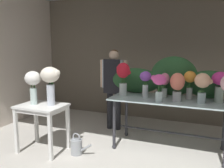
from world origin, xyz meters
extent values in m
plane|color=beige|center=(0.00, 1.64, 0.00)|extent=(7.73, 7.73, 0.00)
cube|color=#706656|center=(0.00, 3.29, 1.41)|extent=(5.95, 0.12, 2.81)
cube|color=beige|center=(-2.97, 1.64, 1.41)|extent=(0.12, 3.41, 2.81)
cube|color=#B0C9CA|center=(0.47, 1.67, 0.83)|extent=(1.85, 0.82, 0.02)
cylinder|color=#2D2D33|center=(-0.36, 1.37, 0.41)|extent=(0.05, 0.05, 0.82)
sphere|color=#2D2D33|center=(-0.36, 1.37, 0.03)|extent=(0.07, 0.07, 0.07)
sphere|color=#2D2D33|center=(1.29, 1.37, 0.03)|extent=(0.07, 0.07, 0.07)
cylinder|color=#2D2D33|center=(-0.36, 1.98, 0.41)|extent=(0.05, 0.05, 0.82)
sphere|color=#2D2D33|center=(-0.36, 1.98, 0.03)|extent=(0.07, 0.07, 0.07)
cylinder|color=#2D2D33|center=(1.29, 1.98, 0.41)|extent=(0.05, 0.05, 0.82)
sphere|color=#2D2D33|center=(1.29, 1.98, 0.03)|extent=(0.07, 0.07, 0.07)
cylinder|color=#2D2D33|center=(0.47, 1.67, 0.29)|extent=(1.65, 0.03, 0.03)
cube|color=white|center=(-1.38, 0.86, 0.74)|extent=(0.72, 0.55, 0.03)
cube|color=white|center=(-1.38, 0.86, 0.70)|extent=(0.66, 0.49, 0.06)
cube|color=white|center=(-1.71, 0.63, 0.36)|extent=(0.05, 0.05, 0.73)
cube|color=white|center=(-1.06, 0.63, 0.36)|extent=(0.05, 0.05, 0.73)
cube|color=white|center=(-1.71, 1.09, 0.36)|extent=(0.05, 0.05, 0.73)
cube|color=white|center=(-1.06, 1.09, 0.36)|extent=(0.05, 0.05, 0.73)
cylinder|color=#232328|center=(-0.81, 2.25, 0.43)|extent=(0.12, 0.12, 0.85)
cylinder|color=#232328|center=(-0.64, 2.25, 0.43)|extent=(0.12, 0.12, 0.85)
cube|color=#B2BCC6|center=(-0.72, 2.25, 1.13)|extent=(0.40, 0.22, 0.55)
cube|color=black|center=(-0.72, 2.14, 1.09)|extent=(0.34, 0.02, 0.67)
cylinder|color=beige|center=(-0.97, 2.25, 1.12)|extent=(0.09, 0.09, 0.55)
cylinder|color=beige|center=(-0.47, 2.25, 1.12)|extent=(0.09, 0.09, 0.55)
sphere|color=beige|center=(-0.72, 2.25, 1.49)|extent=(0.20, 0.20, 0.20)
ellipsoid|color=brown|center=(-0.72, 2.27, 1.55)|extent=(0.15, 0.15, 0.09)
ellipsoid|color=#28562D|center=(-0.17, 1.96, 1.06)|extent=(0.89, 0.26, 0.44)
ellipsoid|color=#28562D|center=(0.47, 1.96, 1.17)|extent=(0.77, 0.23, 0.66)
ellipsoid|color=#28562D|center=(1.04, 1.96, 1.07)|extent=(0.75, 0.26, 0.45)
cylinder|color=silver|center=(0.94, 1.54, 0.92)|extent=(0.12, 0.12, 0.16)
cylinder|color=#9EBCB2|center=(0.94, 1.54, 0.88)|extent=(0.11, 0.11, 0.07)
cylinder|color=#28562D|center=(0.96, 1.55, 0.99)|extent=(0.01, 0.01, 0.26)
cylinder|color=#28562D|center=(0.93, 1.56, 0.99)|extent=(0.01, 0.01, 0.26)
cylinder|color=#28562D|center=(0.93, 1.53, 0.99)|extent=(0.01, 0.01, 0.26)
ellipsoid|color=#F4B78E|center=(0.94, 1.54, 1.18)|extent=(0.22, 0.22, 0.21)
sphere|color=#F4B78E|center=(0.88, 1.52, 1.16)|extent=(0.07, 0.07, 0.07)
sphere|color=#F4B78E|center=(1.04, 1.57, 1.17)|extent=(0.08, 0.08, 0.08)
ellipsoid|color=#477F3D|center=(0.93, 1.54, 1.02)|extent=(0.11, 0.09, 0.03)
cylinder|color=silver|center=(0.36, 1.78, 0.92)|extent=(0.09, 0.09, 0.15)
cylinder|color=#9EBCB2|center=(0.36, 1.78, 0.88)|extent=(0.08, 0.08, 0.06)
cylinder|color=#477F3D|center=(0.37, 1.78, 0.97)|extent=(0.01, 0.01, 0.23)
cylinder|color=#477F3D|center=(0.35, 1.80, 0.97)|extent=(0.01, 0.01, 0.23)
cylinder|color=#477F3D|center=(0.35, 1.77, 0.97)|extent=(0.01, 0.01, 0.23)
ellipsoid|color=pink|center=(0.36, 1.78, 1.14)|extent=(0.16, 0.16, 0.20)
ellipsoid|color=#477F3D|center=(0.33, 1.76, 1.01)|extent=(0.10, 0.10, 0.03)
cylinder|color=silver|center=(0.35, 1.39, 0.92)|extent=(0.11, 0.11, 0.16)
cylinder|color=#9EBCB2|center=(0.35, 1.39, 0.88)|extent=(0.10, 0.10, 0.07)
cylinder|color=#2D6028|center=(0.38, 1.39, 1.00)|extent=(0.01, 0.01, 0.28)
cylinder|color=#2D6028|center=(0.35, 1.41, 1.00)|extent=(0.01, 0.01, 0.28)
cylinder|color=#2D6028|center=(0.34, 1.40, 1.00)|extent=(0.01, 0.01, 0.28)
cylinder|color=#2D6028|center=(0.35, 1.38, 1.00)|extent=(0.01, 0.01, 0.28)
ellipsoid|color=#E54C9E|center=(0.35, 1.39, 1.18)|extent=(0.21, 0.21, 0.16)
sphere|color=#E54C9E|center=(0.26, 1.41, 1.20)|extent=(0.09, 0.09, 0.09)
cylinder|color=silver|center=(1.18, 1.72, 0.96)|extent=(0.13, 0.13, 0.24)
cylinder|color=#9EBCB2|center=(1.18, 1.72, 0.90)|extent=(0.12, 0.12, 0.10)
cylinder|color=#28562D|center=(1.21, 1.72, 1.00)|extent=(0.01, 0.01, 0.29)
cylinder|color=#28562D|center=(1.18, 1.74, 1.00)|extent=(0.01, 0.01, 0.29)
cylinder|color=#28562D|center=(1.16, 1.72, 1.00)|extent=(0.01, 0.01, 0.29)
cylinder|color=#28562D|center=(1.17, 1.70, 1.00)|extent=(0.01, 0.01, 0.29)
ellipsoid|color=#D1338E|center=(1.18, 1.72, 1.20)|extent=(0.24, 0.24, 0.20)
sphere|color=#D1338E|center=(1.09, 1.74, 1.16)|extent=(0.09, 0.09, 0.09)
ellipsoid|color=#477F3D|center=(1.20, 1.75, 1.10)|extent=(0.08, 0.11, 0.03)
cylinder|color=silver|center=(-0.30, 1.63, 0.95)|extent=(0.13, 0.13, 0.21)
cylinder|color=#9EBCB2|center=(-0.30, 1.63, 0.89)|extent=(0.12, 0.12, 0.09)
cylinder|color=#2D6028|center=(-0.28, 1.63, 1.02)|extent=(0.01, 0.01, 0.34)
cylinder|color=#2D6028|center=(-0.31, 1.65, 1.02)|extent=(0.01, 0.01, 0.34)
cylinder|color=#2D6028|center=(-0.32, 1.61, 1.02)|extent=(0.01, 0.01, 0.34)
ellipsoid|color=red|center=(-0.30, 1.63, 1.27)|extent=(0.22, 0.22, 0.26)
sphere|color=red|center=(-0.39, 1.63, 1.31)|extent=(0.08, 0.08, 0.08)
sphere|color=red|center=(-0.21, 1.63, 1.24)|extent=(0.09, 0.09, 0.09)
ellipsoid|color=#2D6028|center=(-0.32, 1.66, 1.08)|extent=(0.06, 0.11, 0.03)
cylinder|color=silver|center=(0.59, 1.54, 0.92)|extent=(0.13, 0.13, 0.15)
cylinder|color=#9EBCB2|center=(0.59, 1.54, 0.88)|extent=(0.12, 0.12, 0.06)
cylinder|color=#28562D|center=(0.61, 1.54, 0.96)|extent=(0.01, 0.01, 0.21)
cylinder|color=#28562D|center=(0.59, 1.58, 0.96)|extent=(0.01, 0.01, 0.21)
cylinder|color=#28562D|center=(0.57, 1.54, 0.96)|extent=(0.01, 0.01, 0.21)
cylinder|color=#28562D|center=(0.59, 1.52, 0.96)|extent=(0.01, 0.01, 0.21)
ellipsoid|color=#EF7A60|center=(0.59, 1.54, 1.15)|extent=(0.22, 0.22, 0.26)
ellipsoid|color=#2D6028|center=(0.59, 1.57, 1.02)|extent=(0.11, 0.06, 0.03)
cylinder|color=silver|center=(0.08, 1.64, 0.95)|extent=(0.09, 0.09, 0.20)
cylinder|color=#9EBCB2|center=(0.08, 1.64, 0.89)|extent=(0.09, 0.09, 0.09)
cylinder|color=#2D6028|center=(0.09, 1.64, 1.00)|extent=(0.01, 0.01, 0.29)
cylinder|color=#2D6028|center=(0.08, 1.66, 1.00)|extent=(0.01, 0.01, 0.29)
cylinder|color=#2D6028|center=(0.06, 1.65, 1.00)|extent=(0.01, 0.01, 0.29)
cylinder|color=#2D6028|center=(0.07, 1.62, 1.00)|extent=(0.01, 0.01, 0.29)
ellipsoid|color=purple|center=(0.08, 1.64, 1.19)|extent=(0.19, 0.19, 0.16)
sphere|color=purple|center=(0.12, 1.64, 1.19)|extent=(0.05, 0.05, 0.05)
cylinder|color=silver|center=(0.75, 1.77, 0.94)|extent=(0.09, 0.09, 0.18)
cylinder|color=#9EBCB2|center=(0.75, 1.77, 0.88)|extent=(0.09, 0.09, 0.08)
cylinder|color=#2D6028|center=(0.77, 1.77, 1.00)|extent=(0.01, 0.01, 0.29)
cylinder|color=#2D6028|center=(0.75, 1.79, 1.00)|extent=(0.01, 0.01, 0.29)
cylinder|color=#2D6028|center=(0.74, 1.77, 1.00)|extent=(0.01, 0.01, 0.29)
cylinder|color=#2D6028|center=(0.75, 1.75, 1.00)|extent=(0.01, 0.01, 0.29)
ellipsoid|color=orange|center=(0.75, 1.77, 1.20)|extent=(0.19, 0.19, 0.18)
ellipsoid|color=#2D6028|center=(0.73, 1.73, 1.05)|extent=(0.07, 0.11, 0.03)
cylinder|color=silver|center=(-1.53, 0.86, 0.89)|extent=(0.11, 0.11, 0.26)
cylinder|color=#9EBCB2|center=(-1.53, 0.86, 0.81)|extent=(0.10, 0.10, 0.11)
cylinder|color=#2D6028|center=(-1.51, 0.86, 0.94)|extent=(0.01, 0.01, 0.34)
cylinder|color=#2D6028|center=(-1.53, 0.88, 0.94)|extent=(0.01, 0.01, 0.34)
cylinder|color=#2D6028|center=(-1.54, 0.84, 0.94)|extent=(0.01, 0.01, 0.34)
ellipsoid|color=white|center=(-1.53, 0.86, 1.17)|extent=(0.25, 0.25, 0.22)
cylinder|color=silver|center=(-1.24, 0.91, 0.92)|extent=(0.12, 0.12, 0.33)
cylinder|color=#9EBCB2|center=(-1.24, 0.91, 0.83)|extent=(0.11, 0.11, 0.14)
cylinder|color=#28562D|center=(-1.21, 0.92, 0.96)|extent=(0.01, 0.01, 0.40)
cylinder|color=#28562D|center=(-1.23, 0.94, 0.96)|extent=(0.01, 0.01, 0.40)
cylinder|color=#28562D|center=(-1.27, 0.92, 0.96)|extent=(0.01, 0.01, 0.40)
cylinder|color=#28562D|center=(-1.24, 0.88, 0.96)|extent=(0.01, 0.01, 0.40)
ellipsoid|color=silver|center=(-1.24, 0.91, 1.24)|extent=(0.29, 0.29, 0.24)
sphere|color=silver|center=(-1.12, 0.93, 1.27)|extent=(0.10, 0.10, 0.10)
ellipsoid|color=#387033|center=(-1.23, 0.94, 1.11)|extent=(0.11, 0.08, 0.03)
cylinder|color=#999EA3|center=(-0.82, 0.95, 0.12)|extent=(0.18, 0.18, 0.24)
cylinder|color=#999EA3|center=(-0.65, 0.95, 0.13)|extent=(0.18, 0.04, 0.14)
torus|color=#999EA3|center=(-0.82, 0.95, 0.28)|extent=(0.13, 0.02, 0.13)
camera|label=1|loc=(1.03, -2.09, 1.68)|focal=38.28mm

